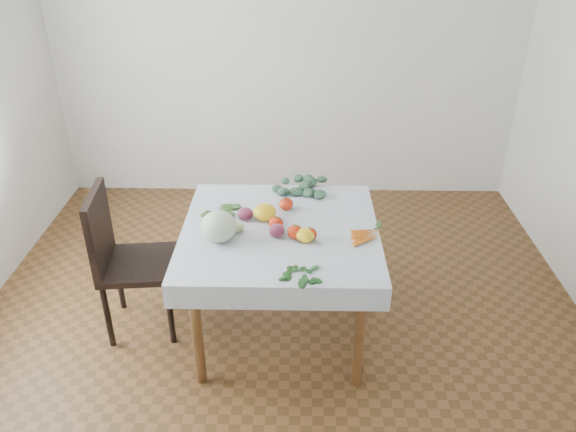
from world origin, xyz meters
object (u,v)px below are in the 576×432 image
table (280,243)px  carrot_bunch (365,235)px  chair (122,253)px  cabbage (219,226)px  heirloom_back (265,212)px

table → carrot_bunch: 0.50m
chair → carrot_bunch: bearing=-5.0°
cabbage → heirloom_back: size_ratio=1.45×
table → heirloom_back: heirloom_back is taller
table → cabbage: (-0.33, -0.14, 0.19)m
table → carrot_bunch: bearing=-10.7°
cabbage → table: bearing=22.2°
table → chair: size_ratio=1.04×
heirloom_back → carrot_bunch: bearing=-18.7°
chair → heirloom_back: chair is taller
heirloom_back → carrot_bunch: size_ratio=0.71×
chair → heirloom_back: (0.86, 0.07, 0.25)m
table → cabbage: bearing=-157.8°
cabbage → carrot_bunch: cabbage is taller
table → chair: chair is taller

